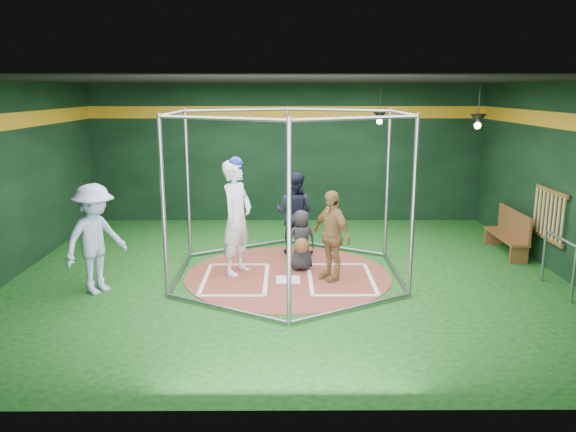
{
  "coord_description": "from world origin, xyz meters",
  "views": [
    {
      "loc": [
        -0.06,
        -9.89,
        3.35
      ],
      "look_at": [
        0.0,
        0.1,
        1.1
      ],
      "focal_mm": 35.0,
      "sensor_mm": 36.0,
      "label": 1
    }
  ],
  "objects_px": {
    "umpire": "(294,213)",
    "batter_figure": "(237,217)",
    "visitor_leopard": "(331,235)",
    "dugout_bench": "(510,232)"
  },
  "relations": [
    {
      "from": "visitor_leopard",
      "to": "dugout_bench",
      "type": "relative_size",
      "value": 1.02
    },
    {
      "from": "batter_figure",
      "to": "visitor_leopard",
      "type": "bearing_deg",
      "value": -11.57
    },
    {
      "from": "batter_figure",
      "to": "umpire",
      "type": "bearing_deg",
      "value": 50.13
    },
    {
      "from": "umpire",
      "to": "batter_figure",
      "type": "bearing_deg",
      "value": 72.44
    },
    {
      "from": "visitor_leopard",
      "to": "dugout_bench",
      "type": "bearing_deg",
      "value": 77.66
    },
    {
      "from": "visitor_leopard",
      "to": "dugout_bench",
      "type": "distance_m",
      "value": 4.2
    },
    {
      "from": "batter_figure",
      "to": "dugout_bench",
      "type": "bearing_deg",
      "value": 12.86
    },
    {
      "from": "batter_figure",
      "to": "umpire",
      "type": "xyz_separation_m",
      "value": [
        1.08,
        1.29,
        -0.22
      ]
    },
    {
      "from": "visitor_leopard",
      "to": "dugout_bench",
      "type": "xyz_separation_m",
      "value": [
        3.86,
        1.62,
        -0.35
      ]
    },
    {
      "from": "batter_figure",
      "to": "umpire",
      "type": "distance_m",
      "value": 1.69
    }
  ]
}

